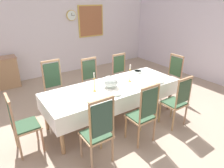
# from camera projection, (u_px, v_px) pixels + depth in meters

# --- Properties ---
(ground) EXTENTS (7.53, 6.77, 0.04)m
(ground) POSITION_uv_depth(u_px,v_px,m) (111.00, 117.00, 4.56)
(ground) COLOR tan
(back_wall) EXTENTS (7.53, 0.08, 3.53)m
(back_wall) POSITION_uv_depth(u_px,v_px,m) (51.00, 22.00, 6.46)
(back_wall) COLOR silver
(back_wall) RESTS_ON ground
(right_wall) EXTENTS (0.08, 6.77, 3.53)m
(right_wall) POSITION_uv_depth(u_px,v_px,m) (219.00, 24.00, 5.83)
(right_wall) COLOR silver
(right_wall) RESTS_ON ground
(dining_table) EXTENTS (2.85, 1.04, 0.78)m
(dining_table) POSITION_uv_depth(u_px,v_px,m) (113.00, 89.00, 4.20)
(dining_table) COLOR #A47B51
(dining_table) RESTS_ON ground
(tablecloth) EXTENTS (2.87, 1.06, 0.33)m
(tablecloth) POSITION_uv_depth(u_px,v_px,m) (113.00, 90.00, 4.20)
(tablecloth) COLOR white
(tablecloth) RESTS_ON dining_table
(chair_south_a) EXTENTS (0.44, 0.42, 1.20)m
(chair_south_a) POSITION_uv_depth(u_px,v_px,m) (98.00, 131.00, 3.06)
(chair_south_a) COLOR #997B5F
(chair_south_a) RESTS_ON ground
(chair_north_a) EXTENTS (0.44, 0.42, 1.23)m
(chair_north_a) POSITION_uv_depth(u_px,v_px,m) (55.00, 88.00, 4.47)
(chair_north_a) COLOR #A77655
(chair_north_a) RESTS_ON ground
(chair_south_b) EXTENTS (0.44, 0.42, 1.17)m
(chair_south_b) POSITION_uv_depth(u_px,v_px,m) (143.00, 113.00, 3.54)
(chair_south_b) COLOR #A57D51
(chair_south_b) RESTS_ON ground
(chair_north_b) EXTENTS (0.44, 0.42, 1.14)m
(chair_north_b) POSITION_uv_depth(u_px,v_px,m) (92.00, 81.00, 4.96)
(chair_north_b) COLOR #9A7F5D
(chair_north_b) RESTS_ON ground
(chair_south_c) EXTENTS (0.44, 0.42, 1.10)m
(chair_south_c) POSITION_uv_depth(u_px,v_px,m) (177.00, 101.00, 4.02)
(chair_south_c) COLOR #A48451
(chair_south_c) RESTS_ON ground
(chair_north_c) EXTENTS (0.44, 0.42, 1.10)m
(chair_north_c) POSITION_uv_depth(u_px,v_px,m) (121.00, 74.00, 5.43)
(chair_north_c) COLOR #9F784D
(chair_north_c) RESTS_ON ground
(chair_head_west) EXTENTS (0.42, 0.44, 1.08)m
(chair_head_west) POSITION_uv_depth(u_px,v_px,m) (22.00, 123.00, 3.31)
(chair_head_west) COLOR #A37B60
(chair_head_west) RESTS_ON ground
(chair_head_east) EXTENTS (0.42, 0.44, 1.15)m
(chair_head_east) POSITION_uv_depth(u_px,v_px,m) (171.00, 77.00, 5.20)
(chair_head_east) COLOR #AD7E59
(chair_head_east) RESTS_ON ground
(soup_tureen) EXTENTS (0.31, 0.31, 0.25)m
(soup_tureen) POSITION_uv_depth(u_px,v_px,m) (111.00, 82.00, 4.09)
(soup_tureen) COLOR white
(soup_tureen) RESTS_ON tablecloth
(candlestick_west) EXTENTS (0.07, 0.07, 0.39)m
(candlestick_west) POSITION_uv_depth(u_px,v_px,m) (94.00, 84.00, 3.88)
(candlestick_west) COLOR gold
(candlestick_west) RESTS_ON tablecloth
(candlestick_east) EXTENTS (0.07, 0.07, 0.39)m
(candlestick_east) POSITION_uv_depth(u_px,v_px,m) (130.00, 75.00, 4.34)
(candlestick_east) COLOR gold
(candlestick_east) RESTS_ON tablecloth
(bowl_near_left) EXTENTS (0.16, 0.16, 0.04)m
(bowl_near_left) POSITION_uv_depth(u_px,v_px,m) (93.00, 101.00, 3.55)
(bowl_near_left) COLOR white
(bowl_near_left) RESTS_ON tablecloth
(bowl_near_right) EXTENTS (0.18, 0.18, 0.04)m
(bowl_near_right) POSITION_uv_depth(u_px,v_px,m) (159.00, 82.00, 4.34)
(bowl_near_right) COLOR white
(bowl_near_right) RESTS_ON tablecloth
(bowl_far_left) EXTENTS (0.18, 0.18, 0.04)m
(bowl_far_left) POSITION_uv_depth(u_px,v_px,m) (116.00, 94.00, 3.79)
(bowl_far_left) COLOR white
(bowl_far_left) RESTS_ON tablecloth
(bowl_far_right) EXTENTS (0.20, 0.20, 0.05)m
(bowl_far_right) POSITION_uv_depth(u_px,v_px,m) (138.00, 71.00, 4.93)
(bowl_far_right) COLOR white
(bowl_far_right) RESTS_ON tablecloth
(spoon_primary) EXTENTS (0.05, 0.18, 0.01)m
(spoon_primary) POSITION_uv_depth(u_px,v_px,m) (87.00, 102.00, 3.52)
(spoon_primary) COLOR gold
(spoon_primary) RESTS_ON tablecloth
(spoon_secondary) EXTENTS (0.06, 0.17, 0.01)m
(spoon_secondary) POSITION_uv_depth(u_px,v_px,m) (162.00, 81.00, 4.43)
(spoon_secondary) COLOR gold
(spoon_secondary) RESTS_ON tablecloth
(mounted_clock) EXTENTS (0.34, 0.06, 0.34)m
(mounted_clock) POSITION_uv_depth(u_px,v_px,m) (71.00, 15.00, 6.70)
(mounted_clock) COLOR #D1B251
(framed_painting) EXTENTS (0.97, 0.05, 1.09)m
(framed_painting) POSITION_uv_depth(u_px,v_px,m) (91.00, 21.00, 7.17)
(framed_painting) COLOR #D1B251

